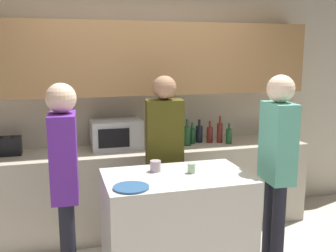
{
  "coord_description": "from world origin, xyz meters",
  "views": [
    {
      "loc": [
        -0.83,
        -2.56,
        1.89
      ],
      "look_at": [
        0.04,
        0.53,
        1.29
      ],
      "focal_mm": 42.0,
      "sensor_mm": 36.0,
      "label": 1
    }
  ],
  "objects_px": {
    "plate_on_island": "(131,187)",
    "person_right": "(277,158)",
    "microwave": "(116,134)",
    "bottle_1": "(192,135)",
    "bottle_4": "(220,132)",
    "person_center": "(65,174)",
    "bottle_0": "(187,135)",
    "person_left": "(164,148)",
    "cup_0": "(191,168)",
    "cup_1": "(155,166)",
    "bottle_5": "(229,136)",
    "bottle_2": "(199,134)",
    "potted_plant": "(267,122)",
    "toaster": "(8,146)",
    "bottle_3": "(210,134)"
  },
  "relations": [
    {
      "from": "toaster",
      "to": "cup_1",
      "type": "height_order",
      "value": "toaster"
    },
    {
      "from": "plate_on_island",
      "to": "cup_1",
      "type": "xyz_separation_m",
      "value": [
        0.27,
        0.35,
        0.04
      ]
    },
    {
      "from": "cup_0",
      "to": "cup_1",
      "type": "relative_size",
      "value": 0.89
    },
    {
      "from": "bottle_2",
      "to": "person_left",
      "type": "relative_size",
      "value": 0.15
    },
    {
      "from": "bottle_3",
      "to": "person_right",
      "type": "bearing_deg",
      "value": -84.77
    },
    {
      "from": "bottle_5",
      "to": "person_left",
      "type": "bearing_deg",
      "value": -152.47
    },
    {
      "from": "potted_plant",
      "to": "bottle_4",
      "type": "height_order",
      "value": "potted_plant"
    },
    {
      "from": "person_left",
      "to": "bottle_2",
      "type": "bearing_deg",
      "value": -127.01
    },
    {
      "from": "cup_0",
      "to": "person_right",
      "type": "bearing_deg",
      "value": -6.75
    },
    {
      "from": "bottle_0",
      "to": "bottle_2",
      "type": "xyz_separation_m",
      "value": [
        0.18,
        0.11,
        -0.01
      ]
    },
    {
      "from": "bottle_1",
      "to": "bottle_5",
      "type": "height_order",
      "value": "bottle_1"
    },
    {
      "from": "bottle_4",
      "to": "plate_on_island",
      "type": "xyz_separation_m",
      "value": [
        -1.25,
        -1.34,
        -0.07
      ]
    },
    {
      "from": "microwave",
      "to": "bottle_0",
      "type": "bearing_deg",
      "value": -5.94
    },
    {
      "from": "bottle_3",
      "to": "bottle_4",
      "type": "bearing_deg",
      "value": -14.96
    },
    {
      "from": "toaster",
      "to": "cup_1",
      "type": "xyz_separation_m",
      "value": [
        1.24,
        -1.04,
        -0.0
      ]
    },
    {
      "from": "microwave",
      "to": "bottle_4",
      "type": "distance_m",
      "value": 1.15
    },
    {
      "from": "bottle_0",
      "to": "plate_on_island",
      "type": "relative_size",
      "value": 1.1
    },
    {
      "from": "bottle_0",
      "to": "bottle_2",
      "type": "height_order",
      "value": "bottle_0"
    },
    {
      "from": "bottle_0",
      "to": "bottle_1",
      "type": "xyz_separation_m",
      "value": [
        0.08,
        0.07,
        -0.02
      ]
    },
    {
      "from": "cup_1",
      "to": "potted_plant",
      "type": "bearing_deg",
      "value": 33.07
    },
    {
      "from": "bottle_5",
      "to": "person_right",
      "type": "distance_m",
      "value": 1.12
    },
    {
      "from": "cup_0",
      "to": "person_left",
      "type": "distance_m",
      "value": 0.59
    },
    {
      "from": "toaster",
      "to": "potted_plant",
      "type": "relative_size",
      "value": 0.66
    },
    {
      "from": "cup_1",
      "to": "person_right",
      "type": "relative_size",
      "value": 0.05
    },
    {
      "from": "bottle_0",
      "to": "person_left",
      "type": "height_order",
      "value": "person_left"
    },
    {
      "from": "person_left",
      "to": "toaster",
      "type": "bearing_deg",
      "value": -15.56
    },
    {
      "from": "plate_on_island",
      "to": "person_right",
      "type": "bearing_deg",
      "value": 6.67
    },
    {
      "from": "person_center",
      "to": "person_right",
      "type": "height_order",
      "value": "person_right"
    },
    {
      "from": "bottle_0",
      "to": "person_right",
      "type": "xyz_separation_m",
      "value": [
        0.4,
        -1.17,
        0.02
      ]
    },
    {
      "from": "bottle_1",
      "to": "cup_1",
      "type": "xyz_separation_m",
      "value": [
        -0.67,
        -1.03,
        -0.0
      ]
    },
    {
      "from": "microwave",
      "to": "bottle_1",
      "type": "height_order",
      "value": "microwave"
    },
    {
      "from": "person_center",
      "to": "bottle_2",
      "type": "bearing_deg",
      "value": 131.6
    },
    {
      "from": "bottle_1",
      "to": "plate_on_island",
      "type": "xyz_separation_m",
      "value": [
        -0.94,
        -1.39,
        -0.04
      ]
    },
    {
      "from": "bottle_3",
      "to": "bottle_5",
      "type": "distance_m",
      "value": 0.21
    },
    {
      "from": "person_center",
      "to": "person_right",
      "type": "relative_size",
      "value": 0.98
    },
    {
      "from": "toaster",
      "to": "bottle_4",
      "type": "distance_m",
      "value": 2.22
    },
    {
      "from": "bottle_1",
      "to": "bottle_2",
      "type": "bearing_deg",
      "value": 19.12
    },
    {
      "from": "person_left",
      "to": "person_right",
      "type": "bearing_deg",
      "value": 145.66
    },
    {
      "from": "bottle_0",
      "to": "bottle_2",
      "type": "distance_m",
      "value": 0.21
    },
    {
      "from": "cup_0",
      "to": "microwave",
      "type": "bearing_deg",
      "value": 110.59
    },
    {
      "from": "potted_plant",
      "to": "plate_on_island",
      "type": "height_order",
      "value": "potted_plant"
    },
    {
      "from": "bottle_3",
      "to": "microwave",
      "type": "bearing_deg",
      "value": 178.8
    },
    {
      "from": "person_right",
      "to": "microwave",
      "type": "bearing_deg",
      "value": 46.93
    },
    {
      "from": "bottle_3",
      "to": "bottle_4",
      "type": "xyz_separation_m",
      "value": [
        0.11,
        -0.03,
        0.02
      ]
    },
    {
      "from": "person_center",
      "to": "potted_plant",
      "type": "bearing_deg",
      "value": 119.68
    },
    {
      "from": "toaster",
      "to": "person_right",
      "type": "xyz_separation_m",
      "value": [
        2.22,
        -1.25,
        0.04
      ]
    },
    {
      "from": "bottle_0",
      "to": "potted_plant",
      "type": "bearing_deg",
      "value": 4.54
    },
    {
      "from": "plate_on_island",
      "to": "cup_0",
      "type": "xyz_separation_m",
      "value": [
        0.53,
        0.23,
        0.03
      ]
    },
    {
      "from": "microwave",
      "to": "person_right",
      "type": "height_order",
      "value": "person_right"
    },
    {
      "from": "bottle_5",
      "to": "plate_on_island",
      "type": "distance_m",
      "value": 1.83
    }
  ]
}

